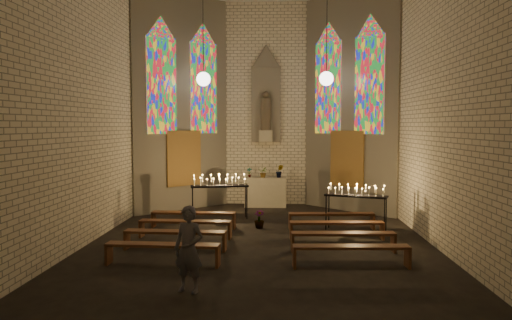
# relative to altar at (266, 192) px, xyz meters

# --- Properties ---
(floor) EXTENTS (12.00, 12.00, 0.00)m
(floor) POSITION_rel_altar_xyz_m (0.00, -5.45, -0.50)
(floor) COLOR black
(floor) RESTS_ON ground
(room) EXTENTS (8.22, 12.43, 7.00)m
(room) POSITION_rel_altar_xyz_m (-0.00, -2.08, 3.22)
(room) COLOR #F1E7C9
(room) RESTS_ON ground
(altar) EXTENTS (1.40, 0.60, 1.00)m
(altar) POSITION_rel_altar_xyz_m (0.00, 0.00, 0.00)
(altar) COLOR #BEB79B
(altar) RESTS_ON ground
(flower_vase_left) EXTENTS (0.20, 0.17, 0.33)m
(flower_vase_left) POSITION_rel_altar_xyz_m (-0.55, -0.03, 0.67)
(flower_vase_left) COLOR #4C723F
(flower_vase_left) RESTS_ON altar
(flower_vase_center) EXTENTS (0.40, 0.37, 0.35)m
(flower_vase_center) POSITION_rel_altar_xyz_m (-0.07, -0.07, 0.68)
(flower_vase_center) COLOR #4C723F
(flower_vase_center) RESTS_ON altar
(flower_vase_right) EXTENTS (0.25, 0.20, 0.45)m
(flower_vase_right) POSITION_rel_altar_xyz_m (0.48, -0.07, 0.72)
(flower_vase_right) COLOR #4C723F
(flower_vase_right) RESTS_ON altar
(aisle_flower_pot) EXTENTS (0.31, 0.31, 0.48)m
(aisle_flower_pot) POSITION_rel_altar_xyz_m (-0.08, -3.60, -0.26)
(aisle_flower_pot) COLOR #4C723F
(aisle_flower_pot) RESTS_ON ground
(votive_stand_left) EXTENTS (1.74, 0.71, 1.25)m
(votive_stand_left) POSITION_rel_altar_xyz_m (-1.30, -2.29, 0.57)
(votive_stand_left) COLOR black
(votive_stand_left) RESTS_ON ground
(votive_stand_right) EXTENTS (1.65, 0.91, 1.19)m
(votive_stand_right) POSITION_rel_altar_xyz_m (2.46, -3.85, 0.52)
(votive_stand_right) COLOR black
(votive_stand_right) RESTS_ON ground
(pew_left_0) EXTENTS (2.28, 0.42, 0.44)m
(pew_left_0) POSITION_rel_altar_xyz_m (-1.85, -3.65, -0.15)
(pew_left_0) COLOR #562E18
(pew_left_0) RESTS_ON ground
(pew_right_0) EXTENTS (2.28, 0.42, 0.44)m
(pew_right_0) POSITION_rel_altar_xyz_m (1.85, -3.65, -0.15)
(pew_right_0) COLOR #562E18
(pew_right_0) RESTS_ON ground
(pew_left_1) EXTENTS (2.28, 0.42, 0.44)m
(pew_left_1) POSITION_rel_altar_xyz_m (-1.85, -4.85, -0.15)
(pew_left_1) COLOR #562E18
(pew_left_1) RESTS_ON ground
(pew_right_1) EXTENTS (2.28, 0.42, 0.44)m
(pew_right_1) POSITION_rel_altar_xyz_m (1.85, -4.85, -0.15)
(pew_right_1) COLOR #562E18
(pew_right_1) RESTS_ON ground
(pew_left_2) EXTENTS (2.28, 0.42, 0.44)m
(pew_left_2) POSITION_rel_altar_xyz_m (-1.85, -6.05, -0.15)
(pew_left_2) COLOR #562E18
(pew_left_2) RESTS_ON ground
(pew_right_2) EXTENTS (2.28, 0.42, 0.44)m
(pew_right_2) POSITION_rel_altar_xyz_m (1.85, -6.05, -0.15)
(pew_right_2) COLOR #562E18
(pew_right_2) RESTS_ON ground
(pew_left_3) EXTENTS (2.28, 0.42, 0.44)m
(pew_left_3) POSITION_rel_altar_xyz_m (-1.85, -7.25, -0.15)
(pew_left_3) COLOR #562E18
(pew_left_3) RESTS_ON ground
(pew_right_3) EXTENTS (2.28, 0.42, 0.44)m
(pew_right_3) POSITION_rel_altar_xyz_m (1.85, -7.25, -0.15)
(pew_right_3) COLOR #562E18
(pew_right_3) RESTS_ON ground
(visitor) EXTENTS (0.61, 0.50, 1.44)m
(visitor) POSITION_rel_altar_xyz_m (-1.05, -8.79, 0.22)
(visitor) COLOR #565460
(visitor) RESTS_ON ground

